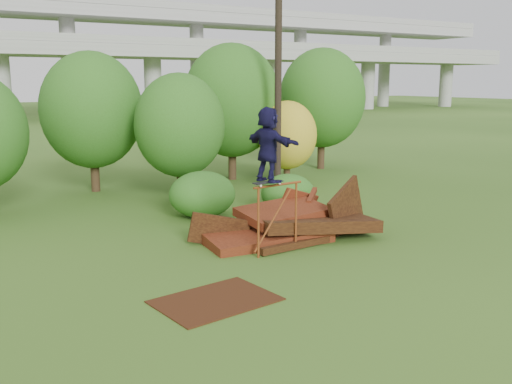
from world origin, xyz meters
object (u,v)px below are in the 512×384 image
skater (268,144)px  flat_plate (215,300)px  utility_pole (278,68)px  scrap_pile (289,224)px

skater → flat_plate: (-2.58, -2.12, -2.90)m
skater → utility_pole: size_ratio=0.19×
skater → utility_pole: bearing=-44.4°
scrap_pile → skater: skater is taller
skater → utility_pole: utility_pole is taller
skater → utility_pole: (5.13, 7.57, 2.08)m
scrap_pile → utility_pole: (3.66, 6.36, 4.61)m
skater → utility_pole: 9.38m
scrap_pile → utility_pole: bearing=60.1°
scrap_pile → flat_plate: (-4.05, -3.32, -0.37)m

